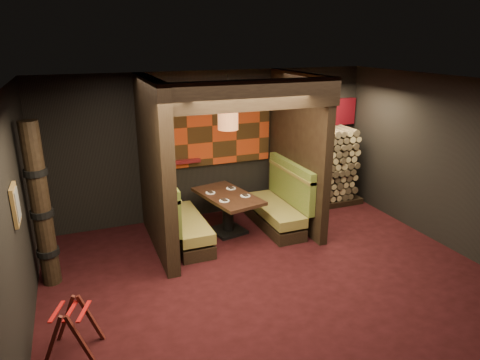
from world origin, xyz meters
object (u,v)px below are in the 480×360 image
Objects in this scene: dining_table at (228,207)px; totem_column at (41,207)px; booth_bench_right at (279,207)px; pendant_lamp at (228,116)px; firewood_stack at (322,168)px; booth_bench_left at (181,222)px; luggage_rack at (72,327)px.

totem_column is at bearing -167.69° from dining_table.
pendant_lamp reaches higher than booth_bench_right.
pendant_lamp is (-0.00, -0.05, 1.66)m from dining_table.
booth_bench_right is 0.92× the size of firewood_stack.
booth_bench_left is 1.00× the size of booth_bench_right.
firewood_stack is at bearing 15.44° from pendant_lamp.
booth_bench_left is 0.91m from dining_table.
pendant_lamp is 1.30× the size of luggage_rack.
dining_table is 0.88× the size of firewood_stack.
pendant_lamp reaches higher than dining_table.
dining_table is at bearing 6.49° from booth_bench_left.
booth_bench_right is 2.28× the size of luggage_rack.
luggage_rack is at bearing -149.10° from booth_bench_right.
luggage_rack is 0.41× the size of firewood_stack.
booth_bench_left is at bearing -176.66° from pendant_lamp.
booth_bench_left reaches higher than luggage_rack.
booth_bench_right is 1.58m from firewood_stack.
pendant_lamp is at bearing 3.34° from booth_bench_left.
pendant_lamp is at bearing -164.56° from firewood_stack.
firewood_stack reaches higher than booth_bench_left.
luggage_rack is at bearing -139.48° from dining_table.
luggage_rack is at bearing -80.63° from totem_column.
firewood_stack is (3.25, 0.70, 0.42)m from booth_bench_left.
booth_bench_left is 2.87m from luggage_rack.
totem_column is (-2.99, -0.60, -0.98)m from pendant_lamp.
totem_column is at bearing -166.81° from firewood_stack.
totem_column is 5.49m from firewood_stack.
firewood_stack reaches higher than booth_bench_right.
totem_column is at bearing 99.37° from luggage_rack.
booth_bench_left is 2.28× the size of luggage_rack.
totem_column reaches higher than dining_table.
booth_bench_left is 1.05× the size of dining_table.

